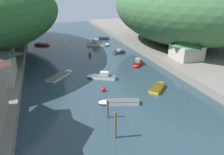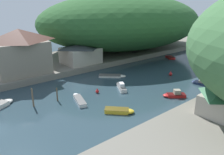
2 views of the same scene
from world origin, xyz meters
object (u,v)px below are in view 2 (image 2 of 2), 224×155
waterfront_building (21,51)px  boat_cabin_cruiser (120,111)px  boat_mid_channel (199,82)px  boat_far_upstream (171,58)px  channel_buoy_near (171,74)px  boat_navy_launch (113,76)px  right_bank_cottage (224,100)px  channel_buoy_far (97,91)px  boat_white_cruiser (79,99)px  boat_red_skiff (209,71)px  boathouse_shed (80,53)px  boat_near_quay (174,95)px  boat_yellow_tender (121,86)px

waterfront_building → boat_cabin_cruiser: bearing=13.1°
boat_mid_channel → boat_far_upstream: bearing=40.1°
channel_buoy_near → boat_navy_launch: bearing=-126.4°
waterfront_building → boat_cabin_cruiser: 26.46m
channel_buoy_near → boat_far_upstream: bearing=125.6°
boat_far_upstream → channel_buoy_near: channel_buoy_near is taller
right_bank_cottage → boat_cabin_cruiser: bearing=-142.5°
boat_far_upstream → waterfront_building: bearing=17.5°
right_bank_cottage → channel_buoy_far: (-19.57, -6.72, -3.19)m
right_bank_cottage → channel_buoy_near: bearing=144.2°
boat_white_cruiser → channel_buoy_far: bearing=26.3°
boat_red_skiff → boathouse_shed: bearing=-22.3°
boat_white_cruiser → channel_buoy_far: size_ratio=5.95×
channel_buoy_far → right_bank_cottage: bearing=19.0°
waterfront_building → channel_buoy_far: (16.68, 7.66, -5.88)m
channel_buoy_near → boat_near_quay: bearing=-51.1°
boathouse_shed → boat_red_skiff: size_ratio=1.43×
boat_far_upstream → boat_near_quay: 29.46m
boat_far_upstream → boat_red_skiff: size_ratio=0.69×
channel_buoy_far → boat_white_cruiser: bearing=-80.8°
boat_mid_channel → boat_near_quay: 9.66m
boat_navy_launch → channel_buoy_far: channel_buoy_far is taller
boathouse_shed → boat_red_skiff: (23.37, 21.39, -3.33)m
boat_near_quay → channel_buoy_far: (-10.08, -9.55, -0.02)m
boathouse_shed → boat_navy_launch: boathouse_shed is taller
channel_buoy_near → boat_yellow_tender: bearing=-95.5°
boathouse_shed → boat_cabin_cruiser: 26.60m
boat_mid_channel → boat_red_skiff: (-2.53, 9.01, 0.24)m
boat_far_upstream → channel_buoy_far: 33.96m
boat_yellow_tender → channel_buoy_far: size_ratio=5.30×
boat_mid_channel → boat_cabin_cruiser: (-0.99, -21.00, 0.01)m
boat_white_cruiser → boat_far_upstream: (-8.34, 37.50, -0.04)m
boat_yellow_tender → boat_near_quay: 10.15m
right_bank_cottage → boat_white_cruiser: (-18.86, -11.13, -3.27)m
boat_yellow_tender → boat_far_upstream: 29.39m
right_bank_cottage → boat_far_upstream: 38.03m
boathouse_shed → boat_far_upstream: boathouse_shed is taller
boat_mid_channel → boat_navy_launch: 18.41m
channel_buoy_far → boathouse_shed: bearing=157.6°
channel_buoy_far → boat_far_upstream: bearing=103.0°
right_bank_cottage → boat_red_skiff: bearing=120.6°
boat_cabin_cruiser → channel_buoy_near: bearing=152.3°
boat_mid_channel → boat_near_quay: boat_near_quay is taller
right_bank_cottage → waterfront_building: bearing=-158.4°
boat_cabin_cruiser → channel_buoy_near: size_ratio=3.79×
boat_white_cruiser → boat_yellow_tender: (0.29, 9.41, 0.13)m
boat_yellow_tender → channel_buoy_far: bearing=-161.6°
boathouse_shed → channel_buoy_far: 18.17m
boathouse_shed → boat_far_upstream: 27.97m
right_bank_cottage → boat_far_upstream: (-27.20, 26.37, -3.32)m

